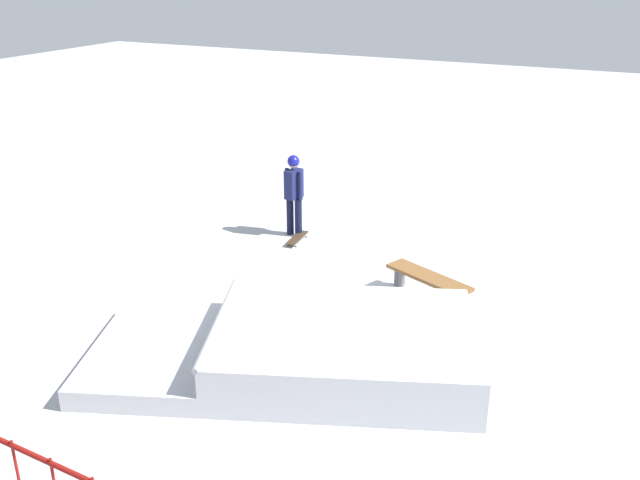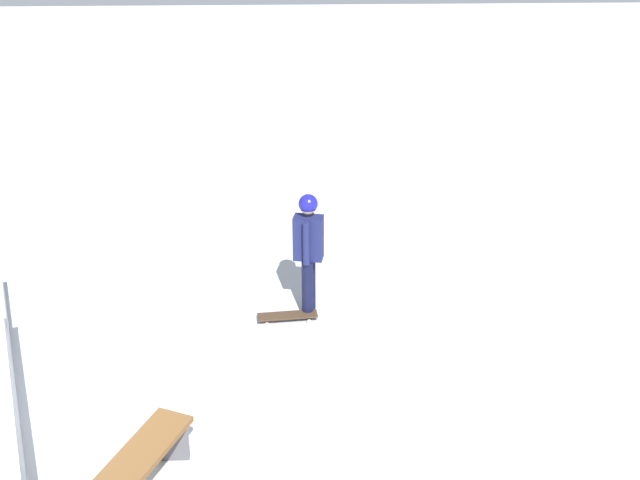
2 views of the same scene
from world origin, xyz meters
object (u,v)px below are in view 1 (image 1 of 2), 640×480
skater (294,189)px  skateboard (297,238)px  park_bench (428,282)px  skate_ramp (311,349)px

skater → skateboard: size_ratio=2.12×
skater → park_bench: 3.92m
skateboard → park_bench: size_ratio=0.50×
skate_ramp → skater: size_ratio=3.46×
skater → skateboard: (-0.22, 0.29, -0.93)m
skate_ramp → park_bench: skate_ramp is taller
skater → skateboard: 1.00m
skater → skateboard: bearing=-132.7°
skateboard → skate_ramp: bearing=-155.6°
park_bench → skateboard: bearing=-24.1°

